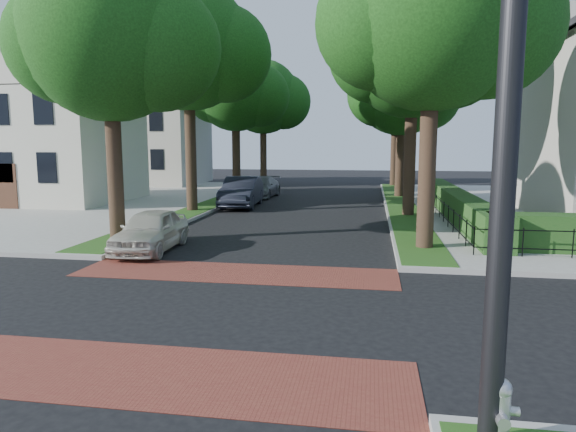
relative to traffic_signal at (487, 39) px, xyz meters
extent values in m
plane|color=black|center=(-4.89, 4.41, -4.71)|extent=(120.00, 120.00, 0.00)
cube|color=gray|center=(-24.39, 23.41, -4.63)|extent=(30.00, 30.00, 0.15)
cube|color=maroon|center=(-4.89, 7.61, -4.70)|extent=(9.00, 2.20, 0.01)
cube|color=maroon|center=(-4.89, 1.21, -4.70)|extent=(9.00, 2.20, 0.01)
cube|color=#234413|center=(0.51, 23.51, -4.55)|extent=(1.60, 29.80, 0.02)
cube|color=#234413|center=(-10.29, 23.51, -4.55)|extent=(1.60, 29.80, 0.02)
cylinder|color=black|center=(0.61, 11.41, -0.88)|extent=(0.56, 0.56, 7.35)
sphere|color=black|center=(0.61, 11.41, 3.00)|extent=(6.20, 6.20, 6.20)
sphere|color=black|center=(2.32, 11.71, 2.60)|extent=(4.65, 4.65, 4.65)
sphere|color=black|center=(-0.94, 11.21, 2.70)|extent=(4.34, 4.34, 4.34)
sphere|color=black|center=(0.71, 12.96, 3.50)|extent=(4.03, 4.03, 4.03)
cylinder|color=black|center=(0.61, 19.41, -0.71)|extent=(0.56, 0.56, 7.70)
sphere|color=black|center=(0.61, 19.41, 3.36)|extent=(6.60, 6.60, 6.60)
sphere|color=black|center=(2.43, 19.71, 2.96)|extent=(4.95, 4.95, 4.95)
sphere|color=black|center=(-1.04, 19.21, 3.06)|extent=(4.62, 4.62, 4.62)
sphere|color=black|center=(0.71, 21.06, 3.86)|extent=(4.29, 4.29, 4.29)
cylinder|color=black|center=(0.61, 28.41, -1.23)|extent=(0.56, 0.56, 6.65)
sphere|color=black|center=(0.61, 28.41, 2.28)|extent=(5.80, 5.80, 5.80)
sphere|color=black|center=(2.21, 28.71, 1.88)|extent=(4.35, 4.35, 4.35)
sphere|color=black|center=(-0.84, 28.21, 1.98)|extent=(4.06, 4.06, 4.06)
sphere|color=black|center=(0.71, 29.86, 2.78)|extent=(3.77, 3.77, 3.77)
cylinder|color=black|center=(0.61, 37.41, -1.06)|extent=(0.56, 0.56, 7.00)
sphere|color=black|center=(0.61, 37.41, 2.64)|extent=(6.00, 6.00, 6.00)
sphere|color=black|center=(2.26, 37.71, 2.24)|extent=(4.50, 4.50, 4.50)
sphere|color=black|center=(-0.89, 37.21, 2.34)|extent=(4.20, 4.20, 4.20)
sphere|color=black|center=(0.71, 38.91, 3.14)|extent=(3.90, 3.90, 3.90)
cylinder|color=black|center=(-10.39, 11.41, -1.06)|extent=(0.56, 0.56, 7.00)
sphere|color=black|center=(-10.39, 11.41, 2.64)|extent=(6.00, 6.00, 6.00)
sphere|color=black|center=(-8.74, 11.71, 2.24)|extent=(4.50, 4.50, 4.50)
sphere|color=black|center=(-11.89, 11.21, 2.34)|extent=(4.20, 4.20, 4.20)
sphere|color=black|center=(-10.29, 12.91, 3.14)|extent=(3.90, 3.90, 3.90)
cylinder|color=black|center=(-10.39, 19.41, -0.53)|extent=(0.56, 0.56, 8.05)
sphere|color=black|center=(-10.39, 19.41, 3.72)|extent=(6.40, 6.40, 6.40)
sphere|color=black|center=(-8.63, 19.71, 3.32)|extent=(4.80, 4.80, 4.80)
sphere|color=black|center=(-11.99, 19.21, 3.42)|extent=(4.48, 4.48, 4.48)
sphere|color=black|center=(-10.29, 21.01, 4.22)|extent=(4.16, 4.16, 4.16)
cylinder|color=black|center=(-10.39, 28.41, -1.13)|extent=(0.56, 0.56, 6.86)
sphere|color=black|center=(-10.39, 28.41, 2.50)|extent=(5.60, 5.60, 5.60)
sphere|color=black|center=(-8.85, 28.71, 2.10)|extent=(4.20, 4.20, 4.20)
sphere|color=black|center=(-11.79, 28.21, 2.20)|extent=(3.92, 3.92, 3.92)
sphere|color=black|center=(-10.29, 29.81, 3.00)|extent=(3.64, 3.64, 3.64)
cylinder|color=black|center=(-10.39, 37.41, -0.99)|extent=(0.56, 0.56, 7.14)
sphere|color=black|center=(-10.39, 37.41, 2.79)|extent=(6.20, 6.20, 6.20)
sphere|color=black|center=(-8.68, 37.71, 2.39)|extent=(4.65, 4.65, 4.65)
sphere|color=black|center=(-11.94, 37.21, 2.49)|extent=(4.34, 4.34, 4.34)
sphere|color=black|center=(-10.29, 38.96, 3.29)|extent=(4.03, 4.03, 4.03)
cube|color=#194517|center=(2.81, 19.41, -3.96)|extent=(1.00, 18.00, 1.20)
cube|color=beige|center=(-20.39, 22.41, -1.31)|extent=(9.00, 8.00, 6.50)
cube|color=maroon|center=(-17.69, 20.81, 3.76)|extent=(0.80, 0.80, 3.64)
cube|color=#B4B0A2|center=(-20.39, 36.41, -1.31)|extent=(9.00, 8.00, 6.50)
cube|color=maroon|center=(-17.69, 34.81, 3.76)|extent=(0.80, 0.80, 3.64)
cylinder|color=black|center=(0.21, -0.19, -0.56)|extent=(0.26, 0.26, 8.00)
imported|color=beige|center=(-8.49, 10.06, -4.00)|extent=(1.89, 4.21, 1.40)
imported|color=#1D202C|center=(-8.49, 22.37, -3.85)|extent=(2.20, 5.34, 1.72)
imported|color=slate|center=(-8.49, 27.70, -4.03)|extent=(2.09, 4.73, 1.35)
cylinder|color=#ADADAF|center=(0.31, -0.19, -4.17)|extent=(0.27, 0.27, 0.58)
sphere|color=#ADADAF|center=(0.31, -0.19, -3.86)|extent=(0.25, 0.25, 0.25)
cylinder|color=#ADADAF|center=(0.31, -0.19, -3.74)|extent=(0.08, 0.08, 0.08)
cylinder|color=#ADADAF|center=(0.47, -0.19, -4.12)|extent=(0.13, 0.12, 0.11)
cylinder|color=#ADADAF|center=(0.16, -0.19, -4.12)|extent=(0.13, 0.12, 0.11)
cylinder|color=#ADADAF|center=(0.31, -0.35, -4.17)|extent=(0.16, 0.16, 0.15)
camera|label=1|loc=(-1.19, -5.98, -1.11)|focal=32.00mm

